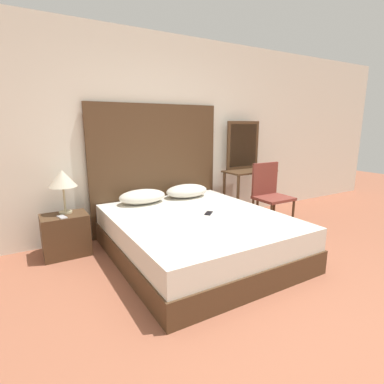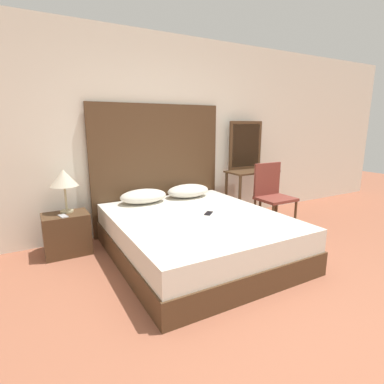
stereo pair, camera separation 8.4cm
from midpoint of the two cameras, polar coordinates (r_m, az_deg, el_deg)
ground_plane at (r=2.58m, az=19.35°, el=-23.56°), size 16.00×16.00×0.00m
wall_back at (r=4.31m, az=-7.97°, el=10.66°), size 10.00×0.06×2.70m
bed at (r=3.51m, az=0.20°, el=-8.27°), size 1.81×2.13×0.49m
headboard at (r=4.29m, az=-7.29°, el=4.45°), size 1.90×0.05×1.77m
pillow_left at (r=3.97m, az=-10.03°, el=-0.85°), size 0.62×0.40×0.18m
pillow_right at (r=4.25m, az=-1.56°, el=0.23°), size 0.62×0.40×0.18m
phone_on_bed at (r=3.48m, az=2.50°, el=-4.04°), size 0.16×0.15×0.01m
nightstand at (r=3.83m, az=-23.51°, el=-7.51°), size 0.51×0.37×0.49m
table_lamp at (r=3.74m, az=-24.04°, el=2.21°), size 0.31×0.31×0.51m
phone_on_nightstand at (r=3.66m, az=-24.13°, el=-4.35°), size 0.10×0.16×0.01m
vanity_desk at (r=4.85m, az=10.37°, el=2.06°), size 0.81×0.43×0.79m
vanity_mirror at (r=4.92m, az=9.20°, el=8.76°), size 0.63×0.03×0.76m
chair at (r=4.60m, az=14.03°, el=0.23°), size 0.51×0.44×0.94m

